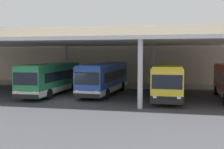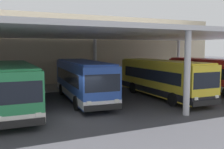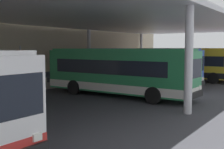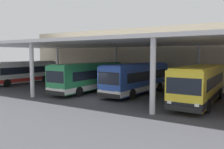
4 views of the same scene
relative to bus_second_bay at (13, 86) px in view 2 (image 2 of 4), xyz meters
The scene contains 10 objects.
ground_plane 5.11m from the bus_second_bay, 41.65° to the right, with size 200.00×200.00×0.00m, color #3D3D42.
platform_kerb 9.40m from the bus_second_bay, 67.07° to the left, with size 42.00×4.50×0.18m, color #A39E93.
station_building_facade 12.56m from the bus_second_bay, 72.97° to the left, with size 48.00×1.60×8.15m, color #C1B293.
canopy_shelter 5.63m from the bus_second_bay, 32.36° to the left, with size 40.00×17.00×5.55m.
bus_second_bay is the anchor object (origin of this frame).
bus_middle_bay 5.51m from the bus_second_bay, 15.14° to the left, with size 3.27×10.68×3.17m.
bus_far_bay 11.87m from the bus_second_bay, ahead, with size 2.86×10.57×3.17m.
bus_departing 17.77m from the bus_second_bay, ahead, with size 3.05×10.63×3.17m.
bench_waiting 9.04m from the bus_second_bay, 73.25° to the left, with size 1.80×0.45×0.92m.
trash_bin 10.43m from the bus_second_bay, 52.09° to the left, with size 0.52×0.52×0.98m.
Camera 2 is at (-4.65, -14.89, 4.17)m, focal length 41.05 mm.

